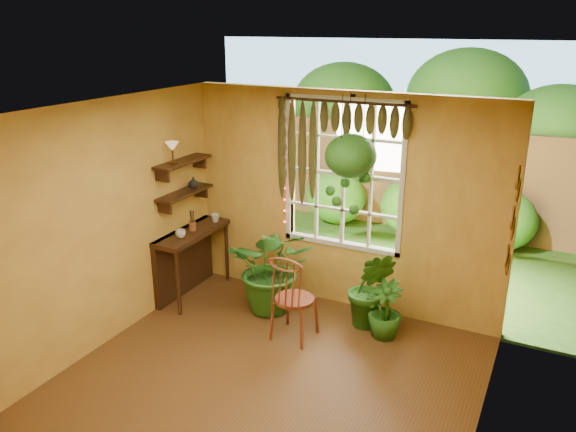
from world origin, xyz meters
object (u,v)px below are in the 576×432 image
object	(u,v)px
counter_ledge	(187,254)
windsor_chair	(293,310)
potted_plant_left	(273,267)
potted_plant_mid	(371,289)
hanging_basket	(350,163)

from	to	relation	value
counter_ledge	windsor_chair	size ratio (longest dim) A/B	0.99
potted_plant_left	potted_plant_mid	distance (m)	1.23
counter_ledge	hanging_basket	world-z (taller)	hanging_basket
windsor_chair	counter_ledge	bearing A→B (deg)	169.55
hanging_basket	potted_plant_mid	bearing A→B (deg)	-23.83
counter_ledge	hanging_basket	size ratio (longest dim) A/B	0.89
counter_ledge	potted_plant_left	bearing A→B (deg)	4.14
counter_ledge	hanging_basket	xyz separation A→B (m)	(2.09, 0.40, 1.37)
counter_ledge	potted_plant_left	distance (m)	1.25
potted_plant_left	potted_plant_mid	xyz separation A→B (m)	(1.21, 0.15, -0.09)
counter_ledge	potted_plant_mid	size ratio (longest dim) A/B	1.23
potted_plant_left	potted_plant_mid	size ratio (longest dim) A/B	1.18
windsor_chair	hanging_basket	bearing A→B (deg)	70.59
windsor_chair	potted_plant_left	xyz separation A→B (m)	(-0.52, 0.50, 0.23)
windsor_chair	potted_plant_left	world-z (taller)	windsor_chair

